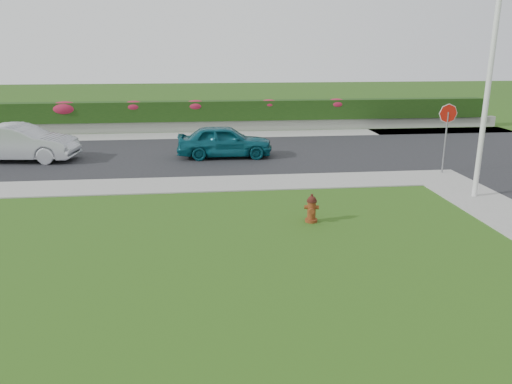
{
  "coord_description": "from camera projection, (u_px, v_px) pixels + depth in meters",
  "views": [
    {
      "loc": [
        -1.61,
        -7.89,
        4.63
      ],
      "look_at": [
        -0.2,
        4.81,
        0.9
      ],
      "focal_mm": 35.0,
      "sensor_mm": 36.0,
      "label": 1
    }
  ],
  "objects": [
    {
      "name": "flower_clump_b",
      "position": [
        65.0,
        108.0,
        27.21
      ],
      "size": [
        1.55,
        1.0,
        0.78
      ],
      "primitive_type": "ellipsoid",
      "color": "red",
      "rests_on": "hedge"
    },
    {
      "name": "street_far",
      "position": [
        124.0,
        156.0,
        21.82
      ],
      "size": [
        26.0,
        8.0,
        0.04
      ],
      "primitive_type": "cube",
      "color": "black",
      "rests_on": "ground"
    },
    {
      "name": "ground",
      "position": [
        296.0,
        314.0,
        8.99
      ],
      "size": [
        120.0,
        120.0,
        0.0
      ],
      "primitive_type": "plane",
      "color": "black",
      "rests_on": "ground"
    },
    {
      "name": "hedge",
      "position": [
        211.0,
        111.0,
        28.22
      ],
      "size": [
        32.0,
        0.9,
        1.1
      ],
      "primitive_type": "cube",
      "color": "black",
      "rests_on": "retaining_wall"
    },
    {
      "name": "sedan_silver",
      "position": [
        20.0,
        143.0,
        20.67
      ],
      "size": [
        4.78,
        2.15,
        1.52
      ],
      "primitive_type": "imported",
      "rotation": [
        0.0,
        0.0,
        1.45
      ],
      "color": "#ADAFB5",
      "rests_on": "street_far"
    },
    {
      "name": "retaining_wall",
      "position": [
        212.0,
        126.0,
        28.36
      ],
      "size": [
        34.0,
        0.4,
        0.6
      ],
      "primitive_type": "cube",
      "color": "gray",
      "rests_on": "ground"
    },
    {
      "name": "sidewalk_beyond",
      "position": [
        213.0,
        135.0,
        27.01
      ],
      "size": [
        34.0,
        2.0,
        0.04
      ],
      "primitive_type": "cube",
      "color": "gray",
      "rests_on": "ground"
    },
    {
      "name": "sidewalk_far",
      "position": [
        73.0,
        188.0,
        16.94
      ],
      "size": [
        24.0,
        2.0,
        0.04
      ],
      "primitive_type": "cube",
      "color": "gray",
      "rests_on": "ground"
    },
    {
      "name": "flower_clump_d",
      "position": [
        196.0,
        106.0,
        27.95
      ],
      "size": [
        1.27,
        0.82,
        0.64
      ],
      "primitive_type": "ellipsoid",
      "color": "red",
      "rests_on": "hedge"
    },
    {
      "name": "flower_clump_c",
      "position": [
        134.0,
        106.0,
        27.59
      ],
      "size": [
        1.24,
        0.8,
        0.62
      ],
      "primitive_type": "ellipsoid",
      "color": "red",
      "rests_on": "hedge"
    },
    {
      "name": "sedan_teal",
      "position": [
        225.0,
        141.0,
        21.42
      ],
      "size": [
        4.09,
        1.71,
        1.38
      ],
      "primitive_type": "imported",
      "rotation": [
        0.0,
        0.0,
        1.55
      ],
      "color": "#0C4E5B",
      "rests_on": "street_far"
    },
    {
      "name": "utility_pole",
      "position": [
        488.0,
        89.0,
        15.01
      ],
      "size": [
        0.16,
        0.16,
        6.79
      ],
      "primitive_type": "cylinder",
      "color": "silver",
      "rests_on": "ground"
    },
    {
      "name": "fire_hydrant",
      "position": [
        312.0,
        209.0,
        13.61
      ],
      "size": [
        0.41,
        0.39,
        0.79
      ],
      "rotation": [
        0.0,
        0.0,
        -0.19
      ],
      "color": "#59250D",
      "rests_on": "ground"
    },
    {
      "name": "flower_clump_f",
      "position": [
        336.0,
        104.0,
        28.8
      ],
      "size": [
        1.23,
        0.79,
        0.62
      ],
      "primitive_type": "ellipsoid",
      "color": "red",
      "rests_on": "hedge"
    },
    {
      "name": "flower_clump_e",
      "position": [
        269.0,
        104.0,
        28.38
      ],
      "size": [
        1.14,
        0.73,
        0.57
      ],
      "primitive_type": "ellipsoid",
      "color": "red",
      "rests_on": "hedge"
    },
    {
      "name": "curb_corner",
      "position": [
        438.0,
        177.0,
        18.31
      ],
      "size": [
        2.0,
        2.0,
        0.04
      ],
      "primitive_type": "cube",
      "color": "gray",
      "rests_on": "ground"
    },
    {
      "name": "stop_sign",
      "position": [
        447.0,
        122.0,
        18.39
      ],
      "size": [
        0.72,
        0.06,
        2.63
      ],
      "rotation": [
        0.0,
        0.0,
        -0.35
      ],
      "color": "slate",
      "rests_on": "ground"
    }
  ]
}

